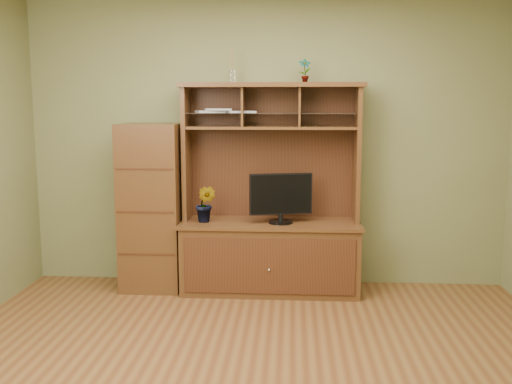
{
  "coord_description": "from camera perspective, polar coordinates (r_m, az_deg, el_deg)",
  "views": [
    {
      "loc": [
        0.25,
        -3.4,
        1.71
      ],
      "look_at": [
        -0.04,
        1.2,
        1.0
      ],
      "focal_mm": 40.0,
      "sensor_mm": 36.0,
      "label": 1
    }
  ],
  "objects": [
    {
      "name": "room",
      "position": [
        3.42,
        -0.54,
        2.73
      ],
      "size": [
        4.54,
        4.04,
        2.74
      ],
      "color": "brown",
      "rests_on": "ground"
    },
    {
      "name": "media_hutch",
      "position": [
        5.26,
        1.46,
        -4.29
      ],
      "size": [
        1.66,
        0.61,
        1.9
      ],
      "color": "#4D2E16",
      "rests_on": "room"
    },
    {
      "name": "monitor",
      "position": [
        5.11,
        2.5,
        -0.51
      ],
      "size": [
        0.56,
        0.22,
        0.45
      ],
      "rotation": [
        0.0,
        0.0,
        0.24
      ],
      "color": "black",
      "rests_on": "media_hutch"
    },
    {
      "name": "orchid_plant",
      "position": [
        5.18,
        -5.06,
        -1.19
      ],
      "size": [
        0.22,
        0.2,
        0.34
      ],
      "primitive_type": "imported",
      "rotation": [
        0.0,
        0.0,
        -0.3
      ],
      "color": "#30541D",
      "rests_on": "media_hutch"
    },
    {
      "name": "top_plant",
      "position": [
        5.21,
        4.89,
        12.01
      ],
      "size": [
        0.12,
        0.09,
        0.22
      ],
      "primitive_type": "imported",
      "rotation": [
        0.0,
        0.0,
        0.12
      ],
      "color": "#2E6222",
      "rests_on": "media_hutch"
    },
    {
      "name": "reed_diffuser",
      "position": [
        5.24,
        -2.45,
        12.2
      ],
      "size": [
        0.06,
        0.06,
        0.32
      ],
      "color": "silver",
      "rests_on": "media_hutch"
    },
    {
      "name": "magazines",
      "position": [
        5.24,
        -3.38,
        8.08
      ],
      "size": [
        0.58,
        0.27,
        0.04
      ],
      "color": "#A7A7AB",
      "rests_on": "media_hutch"
    },
    {
      "name": "side_cabinet",
      "position": [
        5.37,
        -10.34,
        -1.48
      ],
      "size": [
        0.55,
        0.5,
        1.54
      ],
      "color": "#4D2E16",
      "rests_on": "room"
    }
  ]
}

